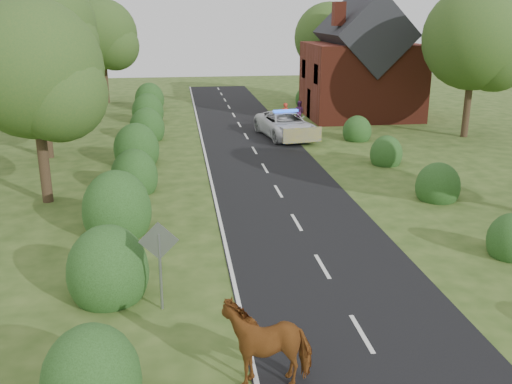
{
  "coord_description": "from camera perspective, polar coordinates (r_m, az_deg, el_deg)",
  "views": [
    {
      "loc": [
        -4.37,
        -12.11,
        7.77
      ],
      "look_at": [
        -1.57,
        8.05,
        1.3
      ],
      "focal_mm": 40.0,
      "sensor_mm": 36.0,
      "label": 1
    }
  ],
  "objects": [
    {
      "name": "ground",
      "position": [
        15.04,
        10.51,
        -13.8
      ],
      "size": [
        120.0,
        120.0,
        0.0
      ],
      "primitive_type": "plane",
      "color": "#2F4818"
    },
    {
      "name": "road",
      "position": [
        28.53,
        1.2,
        1.85
      ],
      "size": [
        6.0,
        70.0,
        0.02
      ],
      "primitive_type": "cube",
      "color": "black",
      "rests_on": "ground"
    },
    {
      "name": "road_markings",
      "position": [
        26.35,
        -1.53,
        0.54
      ],
      "size": [
        4.96,
        70.0,
        0.01
      ],
      "color": "white",
      "rests_on": "road"
    },
    {
      "name": "hedgerow_left",
      "position": [
        24.91,
        -12.52,
        0.83
      ],
      "size": [
        2.75,
        50.41,
        3.0
      ],
      "color": "#1F3F17",
      "rests_on": "ground"
    },
    {
      "name": "hedgerow_right",
      "position": [
        26.76,
        16.62,
        1.24
      ],
      "size": [
        2.1,
        45.78,
        2.1
      ],
      "color": "#1F3F17",
      "rests_on": "ground"
    },
    {
      "name": "tree_left_a",
      "position": [
        24.68,
        -20.85,
        10.86
      ],
      "size": [
        5.74,
        5.6,
        8.38
      ],
      "color": "#332316",
      "rests_on": "ground"
    },
    {
      "name": "tree_left_b",
      "position": [
        32.81,
        -20.44,
        11.79
      ],
      "size": [
        5.74,
        5.6,
        8.07
      ],
      "color": "#332316",
      "rests_on": "ground"
    },
    {
      "name": "tree_left_c",
      "position": [
        42.77,
        -19.84,
        14.98
      ],
      "size": [
        6.97,
        6.8,
        10.22
      ],
      "color": "#332316",
      "rests_on": "ground"
    },
    {
      "name": "tree_left_d",
      "position": [
        52.33,
        -14.84,
        14.74
      ],
      "size": [
        6.15,
        6.0,
        8.89
      ],
      "color": "#332316",
      "rests_on": "ground"
    },
    {
      "name": "tree_right_b",
      "position": [
        38.78,
        21.5,
        13.75
      ],
      "size": [
        6.56,
        6.4,
        9.4
      ],
      "color": "#332316",
      "rests_on": "ground"
    },
    {
      "name": "tree_right_c",
      "position": [
        51.84,
        7.6,
        14.8
      ],
      "size": [
        6.15,
        6.0,
        8.58
      ],
      "color": "#332316",
      "rests_on": "ground"
    },
    {
      "name": "road_sign",
      "position": [
        15.39,
        -9.64,
        -6.04
      ],
      "size": [
        1.06,
        0.08,
        2.53
      ],
      "color": "gray",
      "rests_on": "ground"
    },
    {
      "name": "house",
      "position": [
        44.51,
        10.51,
        12.21
      ],
      "size": [
        8.0,
        7.4,
        9.17
      ],
      "color": "maroon",
      "rests_on": "ground"
    },
    {
      "name": "cow",
      "position": [
        12.91,
        1.11,
        -15.07
      ],
      "size": [
        2.25,
        1.2,
        1.59
      ],
      "primitive_type": "imported",
      "rotation": [
        0.0,
        0.0,
        -1.56
      ],
      "color": "brown",
      "rests_on": "ground"
    },
    {
      "name": "police_van",
      "position": [
        36.81,
        2.97,
        6.73
      ],
      "size": [
        3.61,
        6.27,
        1.78
      ],
      "rotation": [
        0.0,
        0.0,
        0.16
      ],
      "color": "silver",
      "rests_on": "ground"
    },
    {
      "name": "pedestrian_red",
      "position": [
        40.11,
        2.91,
        7.69
      ],
      "size": [
        0.71,
        0.56,
        1.71
      ],
      "primitive_type": "imported",
      "rotation": [
        0.0,
        0.0,
        3.41
      ],
      "color": "red",
      "rests_on": "ground"
    },
    {
      "name": "pedestrian_purple",
      "position": [
        41.63,
        4.32,
        7.97
      ],
      "size": [
        1.0,
        0.98,
        1.63
      ],
      "primitive_type": "imported",
      "rotation": [
        0.0,
        0.0,
        2.47
      ],
      "color": "#4A1F4E",
      "rests_on": "ground"
    }
  ]
}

